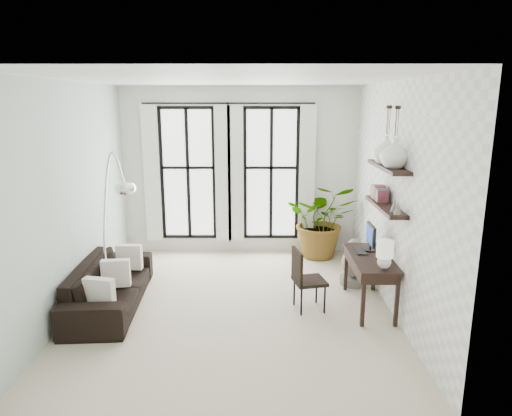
{
  "coord_description": "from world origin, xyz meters",
  "views": [
    {
      "loc": [
        0.36,
        -6.21,
        2.92
      ],
      "look_at": [
        0.32,
        0.3,
        1.39
      ],
      "focal_mm": 32.0,
      "sensor_mm": 36.0,
      "label": 1
    }
  ],
  "objects_px": {
    "plant": "(322,220)",
    "sofa": "(110,285)",
    "buddha": "(353,265)",
    "desk_chair": "(304,276)",
    "desk": "(371,261)",
    "arc_lamp": "(114,198)"
  },
  "relations": [
    {
      "from": "desk_chair",
      "to": "arc_lamp",
      "type": "xyz_separation_m",
      "value": [
        -2.69,
        0.24,
        1.06
      ]
    },
    {
      "from": "desk",
      "to": "buddha",
      "type": "height_order",
      "value": "desk"
    },
    {
      "from": "plant",
      "to": "desk",
      "type": "relative_size",
      "value": 1.11
    },
    {
      "from": "buddha",
      "to": "arc_lamp",
      "type": "bearing_deg",
      "value": -168.94
    },
    {
      "from": "arc_lamp",
      "to": "buddha",
      "type": "bearing_deg",
      "value": 11.06
    },
    {
      "from": "plant",
      "to": "desk",
      "type": "xyz_separation_m",
      "value": [
        0.38,
        -2.28,
        -0.0
      ]
    },
    {
      "from": "plant",
      "to": "desk_chair",
      "type": "height_order",
      "value": "plant"
    },
    {
      "from": "desk",
      "to": "buddha",
      "type": "relative_size",
      "value": 1.68
    },
    {
      "from": "desk",
      "to": "arc_lamp",
      "type": "height_order",
      "value": "arc_lamp"
    },
    {
      "from": "sofa",
      "to": "arc_lamp",
      "type": "distance_m",
      "value": 1.26
    },
    {
      "from": "sofa",
      "to": "buddha",
      "type": "height_order",
      "value": "buddha"
    },
    {
      "from": "arc_lamp",
      "to": "desk_chair",
      "type": "bearing_deg",
      "value": -5.0
    },
    {
      "from": "plant",
      "to": "sofa",
      "type": "bearing_deg",
      "value": -146.92
    },
    {
      "from": "desk",
      "to": "arc_lamp",
      "type": "bearing_deg",
      "value": 176.88
    },
    {
      "from": "desk_chair",
      "to": "buddha",
      "type": "relative_size",
      "value": 1.17
    },
    {
      "from": "desk",
      "to": "arc_lamp",
      "type": "distance_m",
      "value": 3.74
    },
    {
      "from": "desk_chair",
      "to": "buddha",
      "type": "distance_m",
      "value": 1.31
    },
    {
      "from": "arc_lamp",
      "to": "plant",
      "type": "bearing_deg",
      "value": 32.57
    },
    {
      "from": "sofa",
      "to": "plant",
      "type": "distance_m",
      "value": 4.03
    },
    {
      "from": "sofa",
      "to": "desk",
      "type": "distance_m",
      "value": 3.77
    },
    {
      "from": "arc_lamp",
      "to": "buddha",
      "type": "relative_size",
      "value": 2.91
    },
    {
      "from": "sofa",
      "to": "desk",
      "type": "height_order",
      "value": "desk"
    }
  ]
}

